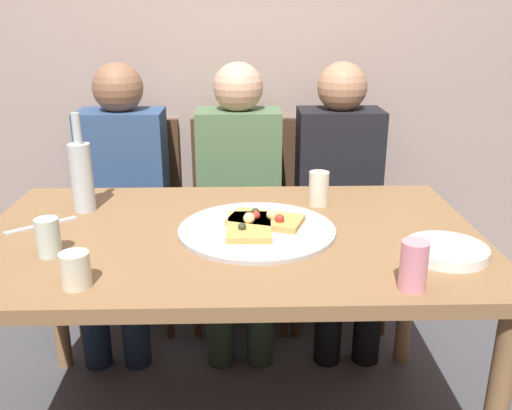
{
  "coord_description": "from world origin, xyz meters",
  "views": [
    {
      "loc": [
        0.04,
        -1.53,
        1.36
      ],
      "look_at": [
        0.08,
        0.1,
        0.79
      ],
      "focal_mm": 38.52,
      "sensor_mm": 36.0,
      "label": 1
    }
  ],
  "objects_px": {
    "plate_stack": "(446,251)",
    "chair_right": "(334,206)",
    "pizza_tray": "(257,230)",
    "dining_table": "(230,255)",
    "pizza_slice_last": "(249,226)",
    "guest_by_wall": "(341,190)",
    "chair_left": "(131,208)",
    "table_knife": "(41,225)",
    "wine_glass": "(48,237)",
    "tumbler_near": "(76,270)",
    "guest_in_sweater": "(122,191)",
    "soda_can": "(414,266)",
    "tumbler_far": "(319,188)",
    "chair_middle": "(239,207)",
    "pizza_slice_extra": "(266,219)",
    "guest_in_beanie": "(239,190)",
    "wine_bottle": "(82,175)"
  },
  "relations": [
    {
      "from": "plate_stack",
      "to": "chair_right",
      "type": "relative_size",
      "value": 0.24
    },
    {
      "from": "wine_glass",
      "to": "chair_middle",
      "type": "distance_m",
      "value": 1.16
    },
    {
      "from": "pizza_slice_last",
      "to": "chair_right",
      "type": "xyz_separation_m",
      "value": [
        0.4,
        0.86,
        -0.25
      ]
    },
    {
      "from": "pizza_tray",
      "to": "pizza_slice_last",
      "type": "distance_m",
      "value": 0.03
    },
    {
      "from": "wine_glass",
      "to": "chair_left",
      "type": "relative_size",
      "value": 0.12
    },
    {
      "from": "dining_table",
      "to": "tumbler_far",
      "type": "xyz_separation_m",
      "value": [
        0.3,
        0.24,
        0.14
      ]
    },
    {
      "from": "guest_in_sweater",
      "to": "table_knife",
      "type": "bearing_deg",
      "value": 80.19
    },
    {
      "from": "chair_left",
      "to": "table_knife",
      "type": "bearing_deg",
      "value": 82.05
    },
    {
      "from": "plate_stack",
      "to": "chair_right",
      "type": "height_order",
      "value": "chair_right"
    },
    {
      "from": "dining_table",
      "to": "plate_stack",
      "type": "relative_size",
      "value": 6.82
    },
    {
      "from": "pizza_tray",
      "to": "guest_by_wall",
      "type": "relative_size",
      "value": 0.41
    },
    {
      "from": "pizza_tray",
      "to": "chair_right",
      "type": "height_order",
      "value": "chair_right"
    },
    {
      "from": "pizza_slice_extra",
      "to": "chair_middle",
      "type": "xyz_separation_m",
      "value": [
        -0.09,
        0.81,
        -0.25
      ]
    },
    {
      "from": "soda_can",
      "to": "plate_stack",
      "type": "xyz_separation_m",
      "value": [
        0.15,
        0.18,
        -0.05
      ]
    },
    {
      "from": "wine_glass",
      "to": "tumbler_near",
      "type": "bearing_deg",
      "value": -55.82
    },
    {
      "from": "dining_table",
      "to": "pizza_slice_extra",
      "type": "relative_size",
      "value": 5.99
    },
    {
      "from": "tumbler_far",
      "to": "dining_table",
      "type": "bearing_deg",
      "value": -141.22
    },
    {
      "from": "pizza_slice_extra",
      "to": "chair_left",
      "type": "bearing_deg",
      "value": 125.92
    },
    {
      "from": "dining_table",
      "to": "table_knife",
      "type": "height_order",
      "value": "table_knife"
    },
    {
      "from": "tumbler_far",
      "to": "guest_by_wall",
      "type": "distance_m",
      "value": 0.51
    },
    {
      "from": "wine_glass",
      "to": "chair_right",
      "type": "xyz_separation_m",
      "value": [
        0.95,
        1.01,
        -0.28
      ]
    },
    {
      "from": "pizza_slice_last",
      "to": "table_knife",
      "type": "relative_size",
      "value": 1.01
    },
    {
      "from": "pizza_tray",
      "to": "tumbler_near",
      "type": "height_order",
      "value": "tumbler_near"
    },
    {
      "from": "tumbler_near",
      "to": "chair_right",
      "type": "relative_size",
      "value": 0.1
    },
    {
      "from": "pizza_slice_last",
      "to": "tumbler_near",
      "type": "bearing_deg",
      "value": -142.21
    },
    {
      "from": "pizza_tray",
      "to": "tumbler_far",
      "type": "bearing_deg",
      "value": 47.94
    },
    {
      "from": "soda_can",
      "to": "chair_right",
      "type": "bearing_deg",
      "value": 89.07
    },
    {
      "from": "pizza_slice_last",
      "to": "table_knife",
      "type": "height_order",
      "value": "pizza_slice_last"
    },
    {
      "from": "tumbler_far",
      "to": "chair_left",
      "type": "relative_size",
      "value": 0.13
    },
    {
      "from": "pizza_slice_extra",
      "to": "chair_middle",
      "type": "bearing_deg",
      "value": 96.14
    },
    {
      "from": "plate_stack",
      "to": "chair_left",
      "type": "relative_size",
      "value": 0.24
    },
    {
      "from": "wine_glass",
      "to": "chair_middle",
      "type": "height_order",
      "value": "chair_middle"
    },
    {
      "from": "tumbler_far",
      "to": "guest_in_beanie",
      "type": "relative_size",
      "value": 0.1
    },
    {
      "from": "dining_table",
      "to": "chair_middle",
      "type": "bearing_deg",
      "value": 88.28
    },
    {
      "from": "chair_left",
      "to": "guest_by_wall",
      "type": "distance_m",
      "value": 0.96
    },
    {
      "from": "tumbler_far",
      "to": "wine_bottle",
      "type": "bearing_deg",
      "value": -177.44
    },
    {
      "from": "tumbler_far",
      "to": "guest_by_wall",
      "type": "bearing_deg",
      "value": 70.49
    },
    {
      "from": "plate_stack",
      "to": "wine_bottle",
      "type": "bearing_deg",
      "value": 159.99
    },
    {
      "from": "pizza_tray",
      "to": "guest_in_sweater",
      "type": "distance_m",
      "value": 0.9
    },
    {
      "from": "wine_glass",
      "to": "pizza_tray",
      "type": "bearing_deg",
      "value": 15.31
    },
    {
      "from": "dining_table",
      "to": "guest_in_sweater",
      "type": "bearing_deg",
      "value": 124.18
    },
    {
      "from": "dining_table",
      "to": "chair_right",
      "type": "bearing_deg",
      "value": 61.47
    },
    {
      "from": "pizza_slice_last",
      "to": "tumbler_near",
      "type": "relative_size",
      "value": 2.55
    },
    {
      "from": "pizza_slice_last",
      "to": "dining_table",
      "type": "bearing_deg",
      "value": 169.57
    },
    {
      "from": "tumbler_near",
      "to": "pizza_tray",
      "type": "bearing_deg",
      "value": 37.16
    },
    {
      "from": "chair_right",
      "to": "guest_by_wall",
      "type": "height_order",
      "value": "guest_by_wall"
    },
    {
      "from": "pizza_slice_last",
      "to": "chair_left",
      "type": "distance_m",
      "value": 1.04
    },
    {
      "from": "pizza_tray",
      "to": "wine_bottle",
      "type": "xyz_separation_m",
      "value": [
        -0.57,
        0.21,
        0.12
      ]
    },
    {
      "from": "soda_can",
      "to": "guest_in_sweater",
      "type": "height_order",
      "value": "guest_in_sweater"
    },
    {
      "from": "pizza_slice_last",
      "to": "guest_by_wall",
      "type": "xyz_separation_m",
      "value": [
        0.4,
        0.71,
        -0.12
      ]
    }
  ]
}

